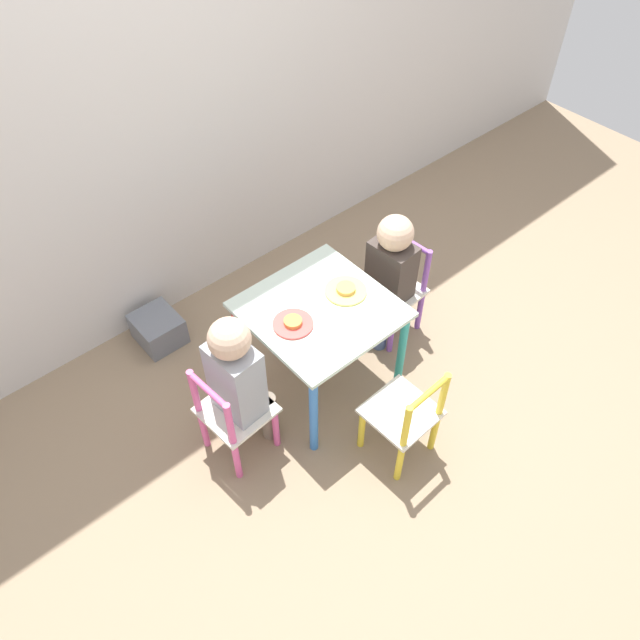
% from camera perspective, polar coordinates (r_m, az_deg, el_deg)
% --- Properties ---
extents(ground_plane, '(6.00, 6.00, 0.00)m').
position_cam_1_polar(ground_plane, '(2.92, 0.00, -5.53)').
color(ground_plane, '#8C755B').
extents(house_wall, '(6.00, 0.06, 2.60)m').
position_cam_1_polar(house_wall, '(2.71, -13.75, 23.90)').
color(house_wall, silver).
rests_on(house_wall, ground_plane).
extents(kids_table, '(0.57, 0.57, 0.49)m').
position_cam_1_polar(kids_table, '(2.60, 0.00, -0.05)').
color(kids_table, silver).
rests_on(kids_table, ground_plane).
extents(chair_purple, '(0.28, 0.28, 0.50)m').
position_cam_1_polar(chair_purple, '(2.99, 6.82, 2.74)').
color(chair_purple, silver).
rests_on(chair_purple, ground_plane).
extents(chair_pink, '(0.28, 0.28, 0.50)m').
position_cam_1_polar(chair_pink, '(2.54, -8.02, -8.58)').
color(chair_pink, silver).
rests_on(chair_pink, ground_plane).
extents(chair_yellow, '(0.27, 0.27, 0.50)m').
position_cam_1_polar(chair_yellow, '(2.53, 7.79, -8.78)').
color(chair_yellow, silver).
rests_on(chair_yellow, ground_plane).
extents(child_right, '(0.22, 0.21, 0.70)m').
position_cam_1_polar(child_right, '(2.83, 6.32, 4.64)').
color(child_right, '#4C608E').
rests_on(child_right, ground_plane).
extents(child_left, '(0.22, 0.21, 0.75)m').
position_cam_1_polar(child_left, '(2.40, -7.42, -5.07)').
color(child_left, '#7A6B5B').
rests_on(child_left, ground_plane).
extents(plate_right, '(0.18, 0.18, 0.03)m').
position_cam_1_polar(plate_right, '(2.61, 2.37, 2.73)').
color(plate_right, '#EADB66').
rests_on(plate_right, kids_table).
extents(plate_left, '(0.16, 0.16, 0.03)m').
position_cam_1_polar(plate_left, '(2.48, -2.49, -0.30)').
color(plate_left, '#E54C47').
rests_on(plate_left, kids_table).
extents(storage_bin, '(0.20, 0.22, 0.15)m').
position_cam_1_polar(storage_bin, '(3.13, -14.58, -0.79)').
color(storage_bin, slate).
rests_on(storage_bin, ground_plane).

